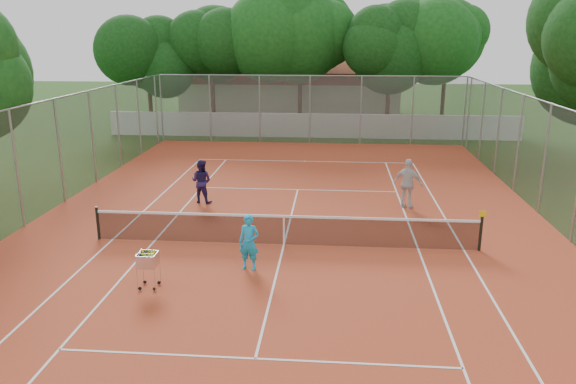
# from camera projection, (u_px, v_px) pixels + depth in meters

# --- Properties ---
(ground) EXTENTS (120.00, 120.00, 0.00)m
(ground) POSITION_uv_depth(u_px,v_px,m) (284.00, 245.00, 17.46)
(ground) COLOR #19390F
(ground) RESTS_ON ground
(court_pad) EXTENTS (18.00, 34.00, 0.02)m
(court_pad) POSITION_uv_depth(u_px,v_px,m) (284.00, 245.00, 17.46)
(court_pad) COLOR #AE4022
(court_pad) RESTS_ON ground
(court_lines) EXTENTS (10.98, 23.78, 0.01)m
(court_lines) POSITION_uv_depth(u_px,v_px,m) (284.00, 244.00, 17.46)
(court_lines) COLOR white
(court_lines) RESTS_ON court_pad
(tennis_net) EXTENTS (11.88, 0.10, 0.98)m
(tennis_net) POSITION_uv_depth(u_px,v_px,m) (284.00, 230.00, 17.32)
(tennis_net) COLOR black
(tennis_net) RESTS_ON court_pad
(perimeter_fence) EXTENTS (18.00, 34.00, 4.00)m
(perimeter_fence) POSITION_uv_depth(u_px,v_px,m) (284.00, 183.00, 16.92)
(perimeter_fence) COLOR slate
(perimeter_fence) RESTS_ON ground
(boundary_wall) EXTENTS (26.00, 0.30, 1.50)m
(boundary_wall) POSITION_uv_depth(u_px,v_px,m) (311.00, 126.00, 35.48)
(boundary_wall) COLOR silver
(boundary_wall) RESTS_ON ground
(clubhouse) EXTENTS (16.40, 9.00, 4.40)m
(clubhouse) POSITION_uv_depth(u_px,v_px,m) (292.00, 88.00, 44.84)
(clubhouse) COLOR beige
(clubhouse) RESTS_ON ground
(tropical_trees) EXTENTS (29.00, 19.00, 10.00)m
(tropical_trees) POSITION_uv_depth(u_px,v_px,m) (314.00, 55.00, 37.20)
(tropical_trees) COLOR black
(tropical_trees) RESTS_ON ground
(player_near) EXTENTS (0.63, 0.47, 1.58)m
(player_near) POSITION_uv_depth(u_px,v_px,m) (249.00, 242.00, 15.45)
(player_near) COLOR #19A1D7
(player_near) RESTS_ON court_pad
(player_far_left) EXTENTS (0.95, 0.81, 1.69)m
(player_far_left) POSITION_uv_depth(u_px,v_px,m) (201.00, 181.00, 21.60)
(player_far_left) COLOR #22194C
(player_far_left) RESTS_ON court_pad
(player_far_right) EXTENTS (1.19, 0.87, 1.88)m
(player_far_right) POSITION_uv_depth(u_px,v_px,m) (408.00, 184.00, 20.91)
(player_far_right) COLOR silver
(player_far_right) RESTS_ON court_pad
(ball_hopper) EXTENTS (0.55, 0.55, 1.04)m
(ball_hopper) POSITION_uv_depth(u_px,v_px,m) (148.00, 269.00, 14.37)
(ball_hopper) COLOR silver
(ball_hopper) RESTS_ON court_pad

